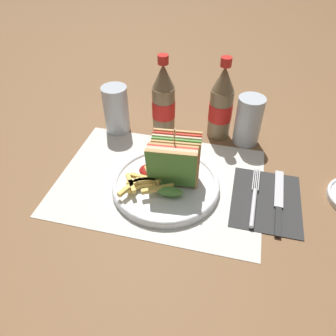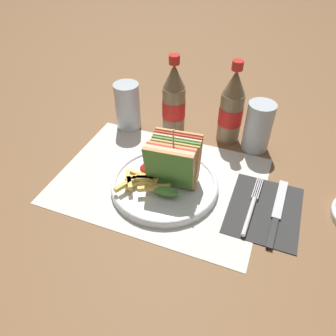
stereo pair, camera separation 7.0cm
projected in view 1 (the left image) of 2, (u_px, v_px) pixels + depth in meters
The scene contains 13 objects.
ground_plane at pixel (176, 195), 0.70m from camera, with size 4.00×4.00×0.00m, color brown.
placemat at pixel (160, 181), 0.73m from camera, with size 0.45×0.33×0.00m.
plate_main at pixel (166, 184), 0.71m from camera, with size 0.23×0.23×0.02m.
club_sandwich at pixel (174, 163), 0.67m from camera, with size 0.11×0.11×0.13m.
fries_pile at pixel (144, 182), 0.68m from camera, with size 0.11×0.10×0.02m.
ketchup_blob at pixel (150, 171), 0.72m from camera, with size 0.05×0.04×0.02m.
napkin at pixel (266, 200), 0.69m from camera, with size 0.14×0.18×0.00m.
fork at pixel (254, 201), 0.67m from camera, with size 0.02×0.17×0.01m.
knife at pixel (279, 201), 0.68m from camera, with size 0.02×0.19×0.00m.
coke_bottle_near at pixel (164, 102), 0.82m from camera, with size 0.06×0.06×0.21m.
coke_bottle_far at pixel (221, 105), 0.81m from camera, with size 0.06×0.06×0.21m.
glass_near at pixel (248, 124), 0.81m from camera, with size 0.07×0.07×0.12m.
glass_far at pixel (116, 109), 0.84m from camera, with size 0.07×0.07×0.12m.
Camera 1 is at (0.10, -0.48, 0.50)m, focal length 35.00 mm.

